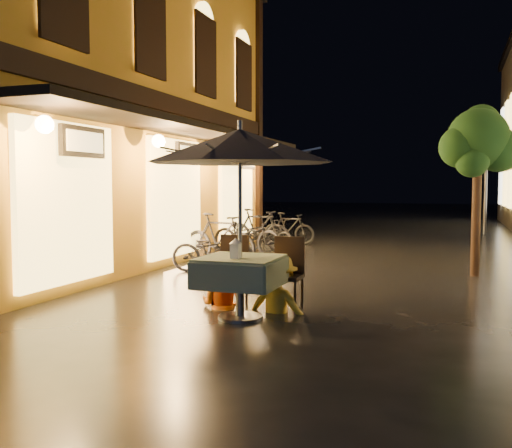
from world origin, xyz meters
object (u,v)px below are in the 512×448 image
at_px(patio_umbrella, 240,146).
at_px(person_yellow, 278,256).
at_px(cafe_table, 240,272).
at_px(table_lantern, 236,247).
at_px(bicycle_0, 214,250).
at_px(person_orange, 223,258).

xyz_separation_m(patio_umbrella, person_yellow, (0.32, 0.56, -1.41)).
bearing_deg(cafe_table, table_lantern, -90.00).
height_order(table_lantern, person_yellow, person_yellow).
bearing_deg(person_yellow, table_lantern, 72.58).
bearing_deg(table_lantern, cafe_table, 90.00).
bearing_deg(patio_umbrella, bicycle_0, 118.46).
distance_m(table_lantern, person_orange, 0.90).
xyz_separation_m(cafe_table, person_yellow, (0.32, 0.56, 0.15)).
relative_size(person_orange, person_yellow, 0.92).
bearing_deg(bicycle_0, table_lantern, -162.06).
relative_size(cafe_table, table_lantern, 3.96).
distance_m(cafe_table, person_yellow, 0.67).
height_order(cafe_table, person_orange, person_orange).
distance_m(patio_umbrella, person_orange, 1.65).
distance_m(patio_umbrella, table_lantern, 1.24).
xyz_separation_m(cafe_table, table_lantern, (0.00, -0.15, 0.33)).
xyz_separation_m(table_lantern, person_yellow, (0.32, 0.72, -0.18)).
distance_m(table_lantern, person_yellow, 0.81).
bearing_deg(table_lantern, bicycle_0, 117.38).
relative_size(cafe_table, person_yellow, 0.67).
bearing_deg(table_lantern, person_orange, 122.96).
distance_m(cafe_table, bicycle_0, 3.78).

